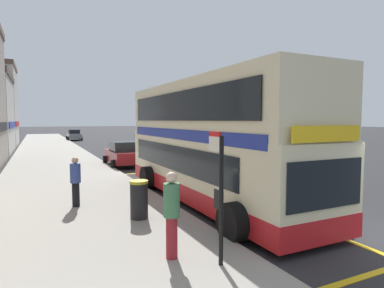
{
  "coord_description": "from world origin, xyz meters",
  "views": [
    {
      "loc": [
        -8.17,
        -4.25,
        3.01
      ],
      "look_at": [
        -2.47,
        7.55,
        2.04
      ],
      "focal_mm": 30.09,
      "sensor_mm": 36.0,
      "label": 1
    }
  ],
  "objects_px": {
    "bus_stop_sign": "(219,187)",
    "litter_bin": "(139,199)",
    "parked_car_maroon_ahead": "(123,154)",
    "pedestrian_waiting_near_sign": "(75,180)",
    "pedestrian_further_back": "(172,211)",
    "parked_car_grey_distant": "(74,135)",
    "parked_car_maroon_far": "(178,145)",
    "double_decker_bus": "(209,146)"
  },
  "relations": [
    {
      "from": "parked_car_grey_distant",
      "to": "pedestrian_further_back",
      "type": "relative_size",
      "value": 2.31
    },
    {
      "from": "pedestrian_waiting_near_sign",
      "to": "parked_car_maroon_ahead",
      "type": "bearing_deg",
      "value": 67.77
    },
    {
      "from": "bus_stop_sign",
      "to": "parked_car_maroon_ahead",
      "type": "xyz_separation_m",
      "value": [
        1.87,
        15.5,
        -0.9
      ]
    },
    {
      "from": "parked_car_grey_distant",
      "to": "parked_car_maroon_ahead",
      "type": "relative_size",
      "value": 1.0
    },
    {
      "from": "parked_car_maroon_far",
      "to": "parked_car_maroon_ahead",
      "type": "xyz_separation_m",
      "value": [
        -6.13,
        -5.24,
        0.0
      ]
    },
    {
      "from": "pedestrian_further_back",
      "to": "parked_car_grey_distant",
      "type": "bearing_deg",
      "value": 86.73
    },
    {
      "from": "parked_car_grey_distant",
      "to": "parked_car_maroon_far",
      "type": "bearing_deg",
      "value": -76.25
    },
    {
      "from": "double_decker_bus",
      "to": "litter_bin",
      "type": "relative_size",
      "value": 9.65
    },
    {
      "from": "parked_car_grey_distant",
      "to": "pedestrian_further_back",
      "type": "bearing_deg",
      "value": -93.37
    },
    {
      "from": "parked_car_maroon_far",
      "to": "parked_car_maroon_ahead",
      "type": "bearing_deg",
      "value": -140.99
    },
    {
      "from": "bus_stop_sign",
      "to": "pedestrian_further_back",
      "type": "height_order",
      "value": "bus_stop_sign"
    },
    {
      "from": "parked_car_grey_distant",
      "to": "pedestrian_further_back",
      "type": "xyz_separation_m",
      "value": [
        -2.58,
        -45.16,
        0.34
      ]
    },
    {
      "from": "pedestrian_waiting_near_sign",
      "to": "litter_bin",
      "type": "xyz_separation_m",
      "value": [
        1.53,
        -2.16,
        -0.34
      ]
    },
    {
      "from": "parked_car_maroon_far",
      "to": "litter_bin",
      "type": "height_order",
      "value": "parked_car_maroon_far"
    },
    {
      "from": "parked_car_maroon_ahead",
      "to": "litter_bin",
      "type": "height_order",
      "value": "parked_car_maroon_ahead"
    },
    {
      "from": "litter_bin",
      "to": "double_decker_bus",
      "type": "bearing_deg",
      "value": 24.31
    },
    {
      "from": "parked_car_maroon_ahead",
      "to": "litter_bin",
      "type": "xyz_separation_m",
      "value": [
        -2.45,
        -11.9,
        -0.1
      ]
    },
    {
      "from": "parked_car_grey_distant",
      "to": "parked_car_maroon_ahead",
      "type": "height_order",
      "value": "same"
    },
    {
      "from": "pedestrian_waiting_near_sign",
      "to": "double_decker_bus",
      "type": "bearing_deg",
      "value": -9.49
    },
    {
      "from": "pedestrian_waiting_near_sign",
      "to": "litter_bin",
      "type": "bearing_deg",
      "value": -54.73
    },
    {
      "from": "parked_car_grey_distant",
      "to": "pedestrian_waiting_near_sign",
      "type": "distance_m",
      "value": 40.23
    },
    {
      "from": "parked_car_maroon_far",
      "to": "pedestrian_waiting_near_sign",
      "type": "xyz_separation_m",
      "value": [
        -10.11,
        -14.98,
        0.24
      ]
    },
    {
      "from": "double_decker_bus",
      "to": "parked_car_maroon_far",
      "type": "height_order",
      "value": "double_decker_bus"
    },
    {
      "from": "bus_stop_sign",
      "to": "litter_bin",
      "type": "height_order",
      "value": "bus_stop_sign"
    },
    {
      "from": "bus_stop_sign",
      "to": "litter_bin",
      "type": "bearing_deg",
      "value": 99.21
    },
    {
      "from": "parked_car_maroon_ahead",
      "to": "litter_bin",
      "type": "bearing_deg",
      "value": -99.54
    },
    {
      "from": "parked_car_maroon_far",
      "to": "pedestrian_waiting_near_sign",
      "type": "distance_m",
      "value": 18.07
    },
    {
      "from": "double_decker_bus",
      "to": "parked_car_grey_distant",
      "type": "xyz_separation_m",
      "value": [
        -0.68,
        40.81,
        -1.27
      ]
    },
    {
      "from": "double_decker_bus",
      "to": "parked_car_maroon_ahead",
      "type": "height_order",
      "value": "double_decker_bus"
    },
    {
      "from": "bus_stop_sign",
      "to": "litter_bin",
      "type": "relative_size",
      "value": 2.37
    },
    {
      "from": "parked_car_maroon_ahead",
      "to": "parked_car_maroon_far",
      "type": "bearing_deg",
      "value": 42.61
    },
    {
      "from": "parked_car_maroon_far",
      "to": "parked_car_maroon_ahead",
      "type": "relative_size",
      "value": 1.0
    },
    {
      "from": "bus_stop_sign",
      "to": "parked_car_maroon_ahead",
      "type": "bearing_deg",
      "value": 83.13
    },
    {
      "from": "bus_stop_sign",
      "to": "pedestrian_further_back",
      "type": "xyz_separation_m",
      "value": [
        -0.76,
        0.64,
        -0.57
      ]
    },
    {
      "from": "double_decker_bus",
      "to": "bus_stop_sign",
      "type": "height_order",
      "value": "double_decker_bus"
    },
    {
      "from": "double_decker_bus",
      "to": "pedestrian_further_back",
      "type": "xyz_separation_m",
      "value": [
        -3.26,
        -4.35,
        -0.93
      ]
    },
    {
      "from": "double_decker_bus",
      "to": "parked_car_maroon_ahead",
      "type": "bearing_deg",
      "value": 93.44
    },
    {
      "from": "double_decker_bus",
      "to": "parked_car_maroon_ahead",
      "type": "distance_m",
      "value": 10.6
    },
    {
      "from": "double_decker_bus",
      "to": "parked_car_grey_distant",
      "type": "distance_m",
      "value": 40.83
    },
    {
      "from": "parked_car_maroon_far",
      "to": "parked_car_grey_distant",
      "type": "bearing_deg",
      "value": 102.35
    },
    {
      "from": "bus_stop_sign",
      "to": "litter_bin",
      "type": "distance_m",
      "value": 3.78
    },
    {
      "from": "parked_car_maroon_ahead",
      "to": "pedestrian_waiting_near_sign",
      "type": "xyz_separation_m",
      "value": [
        -3.98,
        -9.74,
        0.24
      ]
    }
  ]
}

